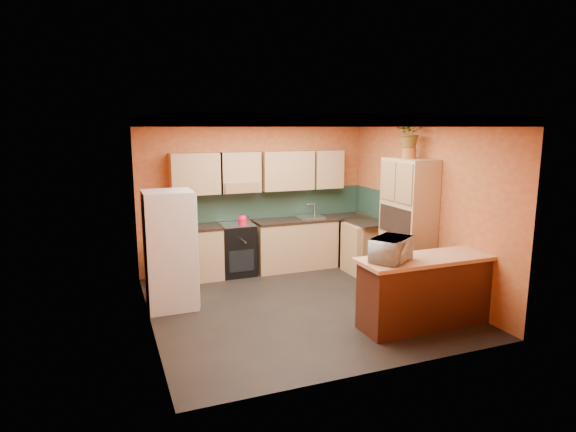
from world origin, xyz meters
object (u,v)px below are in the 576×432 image
object	(u,v)px
base_cabinets_back	(270,247)
pantry	(408,226)
stove	(237,249)
microwave	(391,249)
fridge	(170,250)
breakfast_bar	(427,293)

from	to	relation	value
base_cabinets_back	pantry	xyz separation A→B (m)	(1.67, -1.77, 0.61)
stove	microwave	world-z (taller)	microwave
fridge	microwave	bearing A→B (deg)	-37.49
base_cabinets_back	microwave	xyz separation A→B (m)	(0.53, -3.06, 0.64)
stove	microwave	bearing A→B (deg)	-69.34
fridge	breakfast_bar	bearing A→B (deg)	-31.84
fridge	pantry	size ratio (longest dim) A/B	0.81
base_cabinets_back	pantry	bearing A→B (deg)	-46.66
pantry	fridge	bearing A→B (deg)	170.56
stove	pantry	bearing A→B (deg)	-37.64
base_cabinets_back	fridge	world-z (taller)	fridge
fridge	breakfast_bar	xyz separation A→B (m)	(3.03, -1.88, -0.41)
pantry	breakfast_bar	xyz separation A→B (m)	(-0.57, -1.28, -0.61)
stove	microwave	xyz separation A→B (m)	(1.15, -3.06, 0.63)
pantry	base_cabinets_back	bearing A→B (deg)	133.34
fridge	microwave	distance (m)	3.10
base_cabinets_back	microwave	world-z (taller)	microwave
fridge	microwave	world-z (taller)	fridge
base_cabinets_back	microwave	bearing A→B (deg)	-80.21
fridge	pantry	xyz separation A→B (m)	(3.60, -0.60, 0.20)
base_cabinets_back	fridge	size ratio (longest dim) A/B	2.15
base_cabinets_back	stove	xyz separation A→B (m)	(-0.62, -0.00, 0.02)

